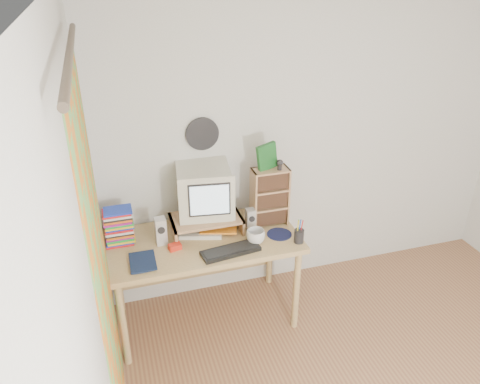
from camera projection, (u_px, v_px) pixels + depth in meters
back_wall at (315, 143)px, 3.77m from camera, size 3.50×0.00×3.50m
left_wall at (97, 344)px, 1.83m from camera, size 0.00×3.50×3.50m
curtain at (106, 288)px, 2.30m from camera, size 0.00×2.20×2.20m
wall_disc at (202, 134)px, 3.44m from camera, size 0.25×0.02×0.25m
desk at (202, 250)px, 3.54m from camera, size 1.40×0.70×0.75m
monitor_riser at (206, 220)px, 3.48m from camera, size 0.52×0.30×0.12m
crt_monitor at (205, 192)px, 3.43m from camera, size 0.43×0.43×0.36m
speaker_left at (161, 231)px, 3.33m from camera, size 0.08×0.08×0.21m
speaker_right at (250, 220)px, 3.49m from camera, size 0.07×0.07×0.18m
keyboard at (231, 251)px, 3.26m from camera, size 0.43×0.19×0.03m
dvd_stack at (119, 227)px, 3.31m from camera, size 0.19×0.14×0.28m
cd_rack at (270, 197)px, 3.52m from camera, size 0.28×0.15×0.46m
mug at (256, 237)px, 3.35m from camera, size 0.13×0.13×0.11m
diary at (129, 262)px, 3.13m from camera, size 0.22×0.16×0.04m
mousepad at (279, 234)px, 3.48m from camera, size 0.19×0.19×0.00m
pen_cup at (299, 234)px, 3.35m from camera, size 0.09×0.09×0.14m
papers at (208, 228)px, 3.52m from camera, size 0.37×0.31×0.04m
red_box at (175, 247)px, 3.29m from camera, size 0.10×0.07×0.04m
game_box at (267, 157)px, 3.37m from camera, size 0.16×0.07×0.20m
webcam at (280, 165)px, 3.39m from camera, size 0.05×0.05×0.08m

